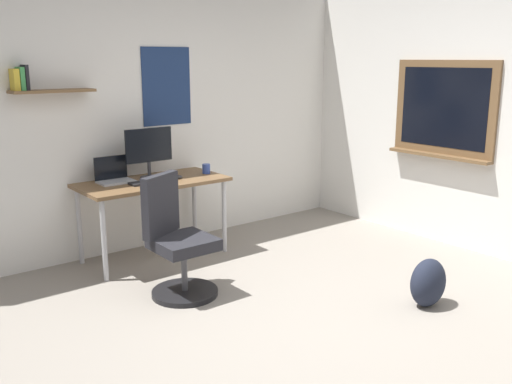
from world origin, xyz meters
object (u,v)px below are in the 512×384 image
desk (153,189)px  office_chair (177,244)px  monitor_primary (149,149)px  keyboard (150,182)px  laptop (114,176)px  backpack (428,283)px  coffee_mug (206,169)px  computer_mouse (177,177)px

desk → office_chair: 0.94m
monitor_primary → keyboard: monitor_primary is taller
office_chair → laptop: 1.09m
monitor_primary → keyboard: 0.34m
keyboard → office_chair: bearing=-104.3°
laptop → backpack: (1.38, -2.38, -0.60)m
keyboard → coffee_mug: 0.63m
coffee_mug → office_chair: bearing=-134.8°
computer_mouse → backpack: size_ratio=0.28×
computer_mouse → keyboard: bearing=180.0°
keyboard → laptop: bearing=134.6°
office_chair → keyboard: bearing=75.7°
desk → coffee_mug: bearing=-3.2°
desk → keyboard: (-0.07, -0.08, 0.09)m
monitor_primary → keyboard: bearing=-118.0°
keyboard → computer_mouse: size_ratio=3.56×
laptop → keyboard: laptop is taller
desk → laptop: bearing=152.8°
desk → office_chair: office_chair is taller
monitor_primary → keyboard: (-0.10, -0.19, -0.26)m
office_chair → keyboard: (0.20, 0.79, 0.33)m
coffee_mug → desk: bearing=176.8°
monitor_primary → office_chair: bearing=-107.2°
office_chair → laptop: laptop is taller
office_chair → monitor_primary: monitor_primary is taller
laptop → backpack: 2.82m
computer_mouse → coffee_mug: coffee_mug is taller
laptop → computer_mouse: size_ratio=2.98×
coffee_mug → backpack: coffee_mug is taller
office_chair → coffee_mug: 1.24m
office_chair → coffee_mug: size_ratio=10.33×
coffee_mug → monitor_primary: bearing=165.5°
coffee_mug → keyboard: bearing=-175.5°
monitor_primary → backpack: monitor_primary is taller
backpack → desk: bearing=116.0°
computer_mouse → coffee_mug: 0.36m
laptop → monitor_primary: size_ratio=0.67×
backpack → computer_mouse: bearing=112.2°
desk → backpack: 2.52m
office_chair → keyboard: office_chair is taller
monitor_primary → backpack: 2.68m
laptop → computer_mouse: bearing=-24.7°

